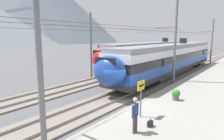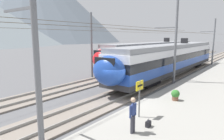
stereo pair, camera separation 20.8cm
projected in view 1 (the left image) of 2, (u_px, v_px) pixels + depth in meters
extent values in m
plane|color=#565659|center=(124.00, 105.00, 14.09)|extent=(400.00, 400.00, 0.00)
cube|color=gray|center=(196.00, 119.00, 11.19)|extent=(120.00, 7.76, 0.37)
cube|color=slate|center=(108.00, 100.00, 14.91)|extent=(120.00, 3.00, 0.12)
cube|color=gray|center=(116.00, 100.00, 14.47)|extent=(120.00, 0.07, 0.16)
cube|color=gray|center=(101.00, 97.00, 15.32)|extent=(120.00, 0.07, 0.16)
cube|color=slate|center=(63.00, 90.00, 17.94)|extent=(120.00, 3.00, 0.12)
cube|color=gray|center=(68.00, 89.00, 17.50)|extent=(120.00, 0.07, 0.16)
cube|color=gray|center=(58.00, 87.00, 18.34)|extent=(120.00, 0.07, 0.16)
cube|color=#2D2D30|center=(172.00, 67.00, 25.18)|extent=(24.91, 2.94, 0.45)
cube|color=#1E429E|center=(173.00, 62.00, 25.08)|extent=(24.91, 2.94, 0.85)
cube|color=black|center=(173.00, 56.00, 24.94)|extent=(24.91, 2.98, 0.75)
cube|color=white|center=(173.00, 50.00, 24.83)|extent=(24.91, 2.94, 0.65)
cube|color=gray|center=(173.00, 46.00, 24.74)|extent=(24.61, 2.74, 0.45)
cube|color=black|center=(143.00, 82.00, 19.16)|extent=(2.80, 2.35, 0.42)
cube|color=black|center=(190.00, 64.00, 31.35)|extent=(2.80, 2.35, 0.42)
ellipsoid|color=#1E429E|center=(109.00, 71.00, 14.69)|extent=(1.80, 2.70, 2.25)
cube|color=black|center=(105.00, 66.00, 14.22)|extent=(0.16, 1.76, 1.19)
cube|color=black|center=(183.00, 41.00, 27.59)|extent=(0.90, 0.70, 0.70)
cube|color=#2D2D30|center=(155.00, 60.00, 33.01)|extent=(26.21, 2.87, 0.45)
cube|color=red|center=(155.00, 56.00, 32.91)|extent=(26.21, 2.87, 0.85)
cube|color=black|center=(155.00, 51.00, 32.77)|extent=(26.21, 2.91, 0.75)
cube|color=white|center=(156.00, 47.00, 32.66)|extent=(26.21, 2.87, 0.65)
cube|color=gray|center=(156.00, 44.00, 32.57)|extent=(25.91, 2.67, 0.45)
cube|color=black|center=(129.00, 69.00, 26.67)|extent=(2.80, 2.29, 0.42)
cube|color=black|center=(173.00, 58.00, 39.50)|extent=(2.80, 2.29, 0.42)
ellipsoid|color=red|center=(102.00, 59.00, 22.00)|extent=(1.80, 2.64, 2.25)
cube|color=black|center=(99.00, 56.00, 21.54)|extent=(0.16, 1.72, 1.19)
cube|color=black|center=(165.00, 40.00, 35.58)|extent=(0.90, 0.70, 0.70)
cylinder|color=slate|center=(39.00, 56.00, 7.60)|extent=(0.24, 0.24, 8.04)
cube|color=slate|center=(21.00, 9.00, 7.91)|extent=(0.10, 2.37, 0.10)
cylinder|color=#473823|center=(9.00, 17.00, 8.56)|extent=(47.38, 0.02, 0.02)
cylinder|color=slate|center=(175.00, 42.00, 19.23)|extent=(0.24, 0.24, 8.48)
cube|color=slate|center=(165.00, 28.00, 19.61)|extent=(0.10, 2.37, 0.10)
cylinder|color=#473823|center=(156.00, 30.00, 20.26)|extent=(47.38, 0.02, 0.02)
cylinder|color=slate|center=(212.00, 42.00, 33.07)|extent=(0.24, 0.24, 7.65)
cube|color=slate|center=(206.00, 32.00, 33.39)|extent=(0.10, 2.37, 0.10)
cylinder|color=#473823|center=(199.00, 33.00, 34.04)|extent=(47.38, 0.02, 0.02)
cylinder|color=slate|center=(91.00, 46.00, 23.14)|extent=(0.24, 0.24, 7.47)
cube|color=slate|center=(97.00, 29.00, 22.26)|extent=(0.10, 2.25, 0.10)
cylinder|color=#473823|center=(104.00, 31.00, 21.73)|extent=(47.38, 0.02, 0.02)
cylinder|color=#59595B|center=(141.00, 99.00, 10.93)|extent=(0.08, 0.08, 2.03)
cube|color=yellow|center=(141.00, 85.00, 10.80)|extent=(0.70, 0.06, 0.50)
cube|color=black|center=(142.00, 85.00, 10.78)|extent=(0.52, 0.01, 0.10)
cylinder|color=#383842|center=(134.00, 125.00, 9.12)|extent=(0.14, 0.14, 0.82)
cylinder|color=#383842|center=(136.00, 124.00, 9.25)|extent=(0.14, 0.14, 0.82)
ellipsoid|color=navy|center=(135.00, 109.00, 9.07)|extent=(0.36, 0.22, 0.62)
sphere|color=tan|center=(135.00, 100.00, 8.99)|extent=(0.22, 0.22, 0.22)
cylinder|color=navy|center=(133.00, 112.00, 8.90)|extent=(0.09, 0.09, 0.58)
cylinder|color=navy|center=(138.00, 109.00, 9.25)|extent=(0.09, 0.09, 0.58)
cube|color=black|center=(150.00, 124.00, 9.85)|extent=(0.32, 0.18, 0.29)
torus|color=black|center=(150.00, 120.00, 9.82)|extent=(0.16, 0.02, 0.16)
cylinder|color=brown|center=(176.00, 98.00, 13.97)|extent=(0.43, 0.43, 0.30)
sphere|color=#33752D|center=(176.00, 93.00, 13.92)|extent=(0.57, 0.57, 0.57)
sphere|color=#DB5193|center=(176.00, 92.00, 13.90)|extent=(0.32, 0.32, 0.32)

